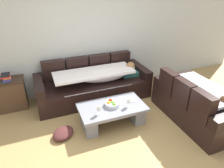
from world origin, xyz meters
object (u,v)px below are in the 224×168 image
Objects in this scene: couch_near_window at (197,104)px; side_cabinet at (8,95)px; wine_glass_near_right at (128,101)px; coffee_table at (112,112)px; book_stack_on_cabinet at (6,77)px; open_magazine at (127,99)px; crumpled_garment at (63,133)px; couch_along_wall at (95,84)px; fruit_bowl at (112,104)px; wine_glass_near_left at (99,109)px.

couch_near_window is 3.77m from side_cabinet.
couch_near_window reaches higher than wine_glass_near_right.
book_stack_on_cabinet is (-1.75, 1.26, 0.47)m from coffee_table.
coffee_table is 7.23× the size of wine_glass_near_right.
book_stack_on_cabinet is at bearing 168.77° from open_magazine.
couch_near_window is 1.32m from wine_glass_near_right.
side_cabinet is at bearing 177.60° from book_stack_on_cabinet.
crumpled_garment is at bearing 80.04° from couch_near_window.
open_magazine is 2.46m from side_cabinet.
fruit_bowl is (0.01, -1.02, 0.09)m from couch_along_wall.
wine_glass_near_right is at bearing 3.35° from wine_glass_near_left.
coffee_table is at bearing 157.11° from wine_glass_near_right.
coffee_table is at bearing -122.42° from fruit_bowl.
coffee_table is 0.18m from fruit_bowl.
crumpled_garment is (-0.62, 0.12, -0.44)m from wine_glass_near_left.
couch_near_window is (1.54, -1.49, 0.00)m from couch_along_wall.
wine_glass_near_right is (0.26, -0.13, 0.07)m from fruit_bowl.
couch_along_wall and couch_near_window have the same top height.
couch_along_wall is 14.80× the size of wine_glass_near_right.
coffee_table is 4.29× the size of fruit_bowl.
crumpled_garment is (0.83, -1.28, -0.65)m from book_stack_on_cabinet.
side_cabinet is 0.39m from book_stack_on_cabinet.
wine_glass_near_left is (-0.31, -0.16, 0.07)m from fruit_bowl.
side_cabinet reaches higher than crumpled_garment.
couch_near_window is 7.72× the size of book_stack_on_cabinet.
couch_along_wall is 1.23m from wine_glass_near_left.
coffee_table is 0.42m from wine_glass_near_left.
couch_near_window is 1.42× the size of coffee_table.
fruit_bowl reaches higher than open_magazine.
open_magazine is (0.35, -0.94, 0.06)m from couch_along_wall.
crumpled_garment is (0.89, -1.29, -0.26)m from side_cabinet.
side_cabinet is (-3.35, 1.72, -0.01)m from couch_near_window.
couch_along_wall reaches higher than coffee_table.
couch_near_window is at bearing -16.46° from coffee_table.
couch_along_wall is at bearing 89.90° from coffee_table.
couch_near_window reaches higher than wine_glass_near_left.
fruit_bowl is at bearing 57.58° from coffee_table.
couch_near_window is at bearing -27.14° from side_cabinet.
side_cabinet is 1.80× the size of crumpled_garment.
couch_near_window is 1.87m from wine_glass_near_left.
side_cabinet reaches higher than coffee_table.
couch_near_window is 1.60m from fruit_bowl.
coffee_table is at bearing -90.10° from couch_along_wall.
fruit_bowl is at bearing -148.80° from open_magazine.
couch_near_window is at bearing -9.96° from crumpled_garment.
open_magazine is (0.08, 0.21, -0.11)m from wine_glass_near_right.
crumpled_garment is at bearing -156.88° from open_magazine.
couch_along_wall is 14.80× the size of wine_glass_near_left.
fruit_bowl is 0.36m from wine_glass_near_left.
book_stack_on_cabinet reaches higher than wine_glass_near_right.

